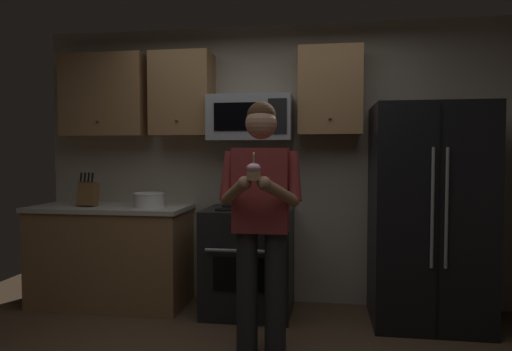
{
  "coord_description": "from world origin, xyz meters",
  "views": [
    {
      "loc": [
        0.5,
        -2.56,
        1.4
      ],
      "look_at": [
        0.04,
        0.55,
        1.25
      ],
      "focal_mm": 31.89,
      "sensor_mm": 36.0,
      "label": 1
    }
  ],
  "objects_px": {
    "oven_range": "(249,260)",
    "refrigerator": "(428,215)",
    "person": "(261,212)",
    "microwave": "(251,118)",
    "knife_block": "(88,194)",
    "bowl_large_white": "(149,200)",
    "cupcake": "(254,171)"
  },
  "relations": [
    {
      "from": "oven_range",
      "to": "refrigerator",
      "type": "xyz_separation_m",
      "value": [
        1.5,
        -0.04,
        0.44
      ]
    },
    {
      "from": "person",
      "to": "microwave",
      "type": "bearing_deg",
      "value": 103.29
    },
    {
      "from": "knife_block",
      "to": "bowl_large_white",
      "type": "distance_m",
      "value": 0.59
    },
    {
      "from": "microwave",
      "to": "knife_block",
      "type": "relative_size",
      "value": 2.31
    },
    {
      "from": "oven_range",
      "to": "person",
      "type": "xyz_separation_m",
      "value": [
        0.22,
        -0.82,
        0.53
      ]
    },
    {
      "from": "refrigerator",
      "to": "person",
      "type": "height_order",
      "value": "refrigerator"
    },
    {
      "from": "cupcake",
      "to": "bowl_large_white",
      "type": "bearing_deg",
      "value": 135.08
    },
    {
      "from": "microwave",
      "to": "person",
      "type": "distance_m",
      "value": 1.21
    },
    {
      "from": "bowl_large_white",
      "to": "refrigerator",
      "type": "bearing_deg",
      "value": -0.47
    },
    {
      "from": "cupcake",
      "to": "microwave",
      "type": "bearing_deg",
      "value": 99.93
    },
    {
      "from": "microwave",
      "to": "person",
      "type": "xyz_separation_m",
      "value": [
        0.22,
        -0.94,
        -0.72
      ]
    },
    {
      "from": "knife_block",
      "to": "microwave",
      "type": "bearing_deg",
      "value": 5.68
    },
    {
      "from": "knife_block",
      "to": "cupcake",
      "type": "distance_m",
      "value": 2.07
    },
    {
      "from": "microwave",
      "to": "bowl_large_white",
      "type": "bearing_deg",
      "value": -171.35
    },
    {
      "from": "refrigerator",
      "to": "person",
      "type": "bearing_deg",
      "value": -148.54
    },
    {
      "from": "microwave",
      "to": "bowl_large_white",
      "type": "distance_m",
      "value": 1.18
    },
    {
      "from": "refrigerator",
      "to": "person",
      "type": "distance_m",
      "value": 1.5
    },
    {
      "from": "oven_range",
      "to": "microwave",
      "type": "xyz_separation_m",
      "value": [
        0.0,
        0.12,
        1.26
      ]
    },
    {
      "from": "cupcake",
      "to": "refrigerator",
      "type": "bearing_deg",
      "value": 41.0
    },
    {
      "from": "knife_block",
      "to": "bowl_large_white",
      "type": "xyz_separation_m",
      "value": [
        0.58,
        0.01,
        -0.05
      ]
    },
    {
      "from": "bowl_large_white",
      "to": "cupcake",
      "type": "bearing_deg",
      "value": -44.92
    },
    {
      "from": "oven_range",
      "to": "microwave",
      "type": "height_order",
      "value": "microwave"
    },
    {
      "from": "refrigerator",
      "to": "cupcake",
      "type": "xyz_separation_m",
      "value": [
        -1.28,
        -1.11,
        0.39
      ]
    },
    {
      "from": "bowl_large_white",
      "to": "oven_range",
      "type": "bearing_deg",
      "value": 1.22
    },
    {
      "from": "knife_block",
      "to": "cupcake",
      "type": "relative_size",
      "value": 1.84
    },
    {
      "from": "refrigerator",
      "to": "knife_block",
      "type": "xyz_separation_m",
      "value": [
        -3.0,
        0.01,
        0.13
      ]
    },
    {
      "from": "cupcake",
      "to": "knife_block",
      "type": "bearing_deg",
      "value": 146.88
    },
    {
      "from": "knife_block",
      "to": "person",
      "type": "bearing_deg",
      "value": -24.75
    },
    {
      "from": "microwave",
      "to": "cupcake",
      "type": "relative_size",
      "value": 4.26
    },
    {
      "from": "microwave",
      "to": "refrigerator",
      "type": "distance_m",
      "value": 1.72
    },
    {
      "from": "oven_range",
      "to": "knife_block",
      "type": "distance_m",
      "value": 1.6
    },
    {
      "from": "oven_range",
      "to": "knife_block",
      "type": "xyz_separation_m",
      "value": [
        -1.5,
        -0.03,
        0.57
      ]
    }
  ]
}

